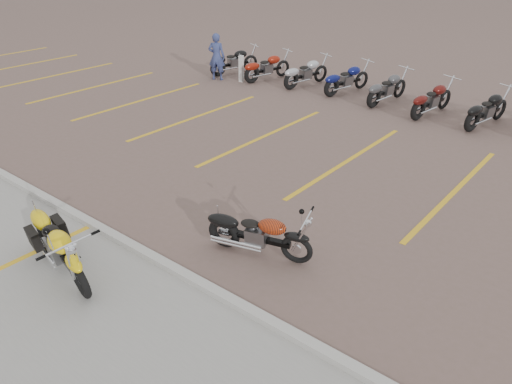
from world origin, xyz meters
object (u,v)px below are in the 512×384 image
bollard (241,69)px  person_a (217,57)px  yellow_cruiser (62,247)px  flame_cruiser (257,234)px

bollard → person_a: bearing=-159.5°
yellow_cruiser → flame_cruiser: size_ratio=1.19×
yellow_cruiser → person_a: bearing=134.4°
yellow_cruiser → flame_cruiser: 3.30m
flame_cruiser → person_a: size_ratio=1.09×
person_a → bollard: (0.94, 0.35, -0.39)m
flame_cruiser → bollard: (-7.84, 8.70, 0.10)m
person_a → bollard: person_a is taller
person_a → bollard: size_ratio=1.78×
yellow_cruiser → bollard: (-5.62, 11.14, 0.02)m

